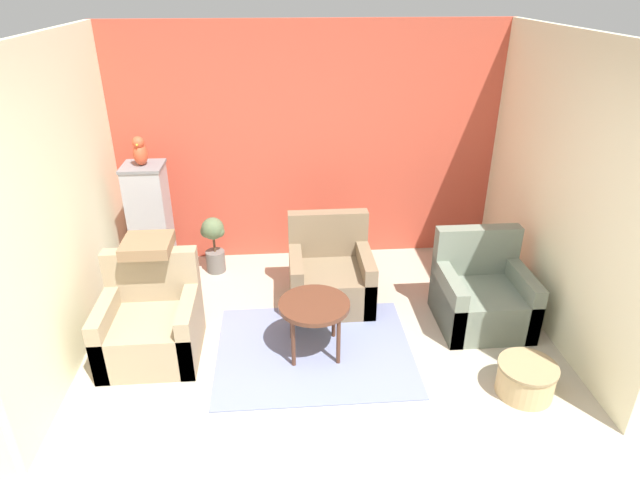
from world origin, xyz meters
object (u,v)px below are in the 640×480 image
at_px(birdcage, 152,227).
at_px(wicker_basket, 526,378).
at_px(armchair_middle, 330,277).
at_px(parrot, 140,151).
at_px(potted_plant, 214,241).
at_px(armchair_right, 481,296).
at_px(armchair_left, 151,325).
at_px(coffee_table, 314,308).

relative_size(birdcage, wicker_basket, 2.82).
distance_m(armchair_middle, parrot, 2.23).
relative_size(parrot, potted_plant, 0.46).
bearing_deg(armchair_right, wicker_basket, -88.76).
height_order(parrot, wicker_basket, parrot).
bearing_deg(potted_plant, parrot, -169.16).
height_order(armchair_left, potted_plant, armchair_left).
bearing_deg(parrot, armchair_middle, -18.02).
relative_size(armchair_left, wicker_basket, 1.89).
xyz_separation_m(armchair_left, birdcage, (-0.21, 1.29, 0.34)).
bearing_deg(parrot, wicker_basket, -32.54).
bearing_deg(coffee_table, armchair_middle, 75.00).
relative_size(armchair_left, armchair_right, 1.00).
height_order(coffee_table, birdcage, birdcage).
xyz_separation_m(coffee_table, wicker_basket, (1.61, -0.65, -0.30)).
relative_size(armchair_left, parrot, 2.90).
bearing_deg(wicker_basket, birdcage, 147.49).
bearing_deg(armchair_middle, parrot, 161.98).
xyz_separation_m(parrot, potted_plant, (0.61, 0.12, -1.05)).
xyz_separation_m(parrot, wicker_basket, (3.21, -2.05, -1.28)).
xyz_separation_m(coffee_table, armchair_left, (-1.39, 0.10, -0.17)).
bearing_deg(coffee_table, parrot, 138.92).
height_order(coffee_table, armchair_left, armchair_left).
relative_size(coffee_table, armchair_middle, 0.70).
relative_size(armchair_left, armchair_middle, 1.00).
bearing_deg(armchair_middle, coffee_table, -105.00).
height_order(armchair_left, armchair_middle, same).
distance_m(armchair_left, birdcage, 1.35).
distance_m(armchair_left, parrot, 1.74).
height_order(armchair_middle, potted_plant, armchair_middle).
relative_size(birdcage, parrot, 4.34).
height_order(armchair_middle, wicker_basket, armchair_middle).
bearing_deg(armchair_right, potted_plant, 155.42).
distance_m(coffee_table, potted_plant, 1.81).
bearing_deg(armchair_left, potted_plant, 74.12).
bearing_deg(potted_plant, coffee_table, -56.69).
distance_m(birdcage, potted_plant, 0.66).
relative_size(armchair_middle, potted_plant, 1.34).
relative_size(armchair_middle, wicker_basket, 1.89).
xyz_separation_m(armchair_right, birdcage, (-3.18, 1.06, 0.34)).
bearing_deg(wicker_basket, parrot, 147.46).
bearing_deg(potted_plant, armchair_right, -24.58).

